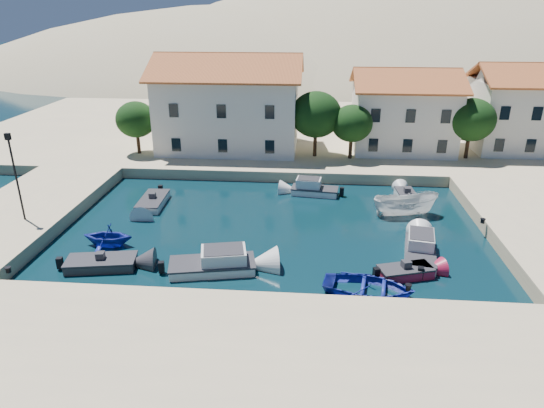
% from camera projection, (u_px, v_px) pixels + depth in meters
% --- Properties ---
extents(ground, '(400.00, 400.00, 0.00)m').
position_uv_depth(ground, '(257.00, 307.00, 26.04)').
color(ground, black).
rests_on(ground, ground).
extents(quay_south, '(52.00, 12.00, 1.00)m').
position_uv_depth(quay_south, '(242.00, 379.00, 20.32)').
color(quay_south, beige).
rests_on(quay_south, ground).
extents(quay_west, '(8.00, 20.00, 1.00)m').
position_uv_depth(quay_west, '(22.00, 214.00, 36.54)').
color(quay_west, beige).
rests_on(quay_west, ground).
extents(quay_north, '(80.00, 36.00, 1.00)m').
position_uv_depth(quay_north, '(307.00, 131.00, 60.77)').
color(quay_north, beige).
rests_on(quay_north, ground).
extents(hills, '(254.00, 176.00, 99.00)m').
position_uv_depth(hills, '(370.00, 143.00, 147.38)').
color(hills, tan).
rests_on(hills, ground).
extents(building_left, '(14.70, 9.45, 9.70)m').
position_uv_depth(building_left, '(229.00, 101.00, 50.10)').
color(building_left, white).
rests_on(building_left, quay_north).
extents(building_mid, '(10.50, 8.40, 8.30)m').
position_uv_depth(building_mid, '(403.00, 109.00, 49.91)').
color(building_mid, white).
rests_on(building_mid, quay_north).
extents(building_right, '(9.45, 8.40, 8.80)m').
position_uv_depth(building_right, '(521.00, 106.00, 49.82)').
color(building_right, white).
rests_on(building_right, quay_north).
extents(trees, '(37.30, 5.30, 6.45)m').
position_uv_depth(trees, '(331.00, 119.00, 47.36)').
color(trees, '#382314').
rests_on(trees, quay_north).
extents(lamppost, '(0.35, 0.25, 6.22)m').
position_uv_depth(lamppost, '(14.00, 169.00, 32.97)').
color(lamppost, black).
rests_on(lamppost, quay_west).
extents(bollards, '(29.36, 9.56, 0.30)m').
position_uv_depth(bollards, '(311.00, 256.00, 28.96)').
color(bollards, black).
rests_on(bollards, ground).
extents(motorboat_grey_sw, '(4.46, 2.56, 1.25)m').
position_uv_depth(motorboat_grey_sw, '(101.00, 263.00, 29.90)').
color(motorboat_grey_sw, '#2E2D32').
rests_on(motorboat_grey_sw, ground).
extents(cabin_cruiser_south, '(5.53, 3.21, 1.60)m').
position_uv_depth(cabin_cruiser_south, '(212.00, 264.00, 29.49)').
color(cabin_cruiser_south, silver).
rests_on(cabin_cruiser_south, ground).
extents(rowboat_south, '(5.61, 4.42, 1.05)m').
position_uv_depth(rowboat_south, '(368.00, 293.00, 27.33)').
color(rowboat_south, '#1C299A').
rests_on(rowboat_south, ground).
extents(motorboat_red_se, '(3.48, 2.32, 1.25)m').
position_uv_depth(motorboat_red_se, '(405.00, 272.00, 28.91)').
color(motorboat_red_se, maroon).
rests_on(motorboat_red_se, ground).
extents(cabin_cruiser_east, '(2.74, 4.98, 1.60)m').
position_uv_depth(cabin_cruiser_east, '(420.00, 251.00, 31.02)').
color(cabin_cruiser_east, silver).
rests_on(cabin_cruiser_east, ground).
extents(boat_east, '(5.29, 2.70, 1.95)m').
position_uv_depth(boat_east, '(404.00, 215.00, 37.54)').
color(boat_east, silver).
rests_on(boat_east, ground).
extents(motorboat_white_ne, '(1.68, 3.21, 1.25)m').
position_uv_depth(motorboat_white_ne, '(407.00, 196.00, 40.51)').
color(motorboat_white_ne, silver).
rests_on(motorboat_white_ne, ground).
extents(rowboat_west, '(3.36, 2.91, 1.75)m').
position_uv_depth(rowboat_west, '(109.00, 245.00, 32.82)').
color(rowboat_west, '#1C299A').
rests_on(rowboat_west, ground).
extents(motorboat_white_west, '(2.05, 4.30, 1.25)m').
position_uv_depth(motorboat_white_west, '(153.00, 202.00, 39.38)').
color(motorboat_white_west, silver).
rests_on(motorboat_white_west, ground).
extents(cabin_cruiser_north, '(4.12, 2.14, 1.60)m').
position_uv_depth(cabin_cruiser_north, '(315.00, 189.00, 41.52)').
color(cabin_cruiser_north, silver).
rests_on(cabin_cruiser_north, ground).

